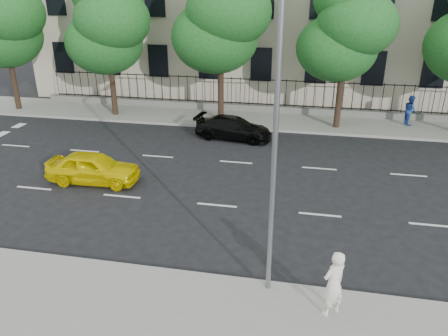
{
  "coord_description": "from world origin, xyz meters",
  "views": [
    {
      "loc": [
        3.2,
        -12.41,
        8.21
      ],
      "look_at": [
        0.19,
        3.0,
        1.41
      ],
      "focal_mm": 35.0,
      "sensor_mm": 36.0,
      "label": 1
    }
  ],
  "objects_px": {
    "street_light": "(278,112)",
    "woman_near": "(334,284)",
    "black_sedan": "(233,128)",
    "yellow_taxi": "(93,168)"
  },
  "relations": [
    {
      "from": "black_sedan",
      "to": "street_light",
      "type": "bearing_deg",
      "value": -157.86
    },
    {
      "from": "street_light",
      "to": "woman_near",
      "type": "bearing_deg",
      "value": -36.4
    },
    {
      "from": "woman_near",
      "to": "black_sedan",
      "type": "bearing_deg",
      "value": -111.17
    },
    {
      "from": "street_light",
      "to": "black_sedan",
      "type": "xyz_separation_m",
      "value": [
        -3.22,
        12.17,
        -4.53
      ]
    },
    {
      "from": "street_light",
      "to": "woman_near",
      "type": "xyz_separation_m",
      "value": [
        1.71,
        -1.26,
        -4.05
      ]
    },
    {
      "from": "street_light",
      "to": "black_sedan",
      "type": "distance_m",
      "value": 13.37
    },
    {
      "from": "black_sedan",
      "to": "woman_near",
      "type": "bearing_deg",
      "value": -152.51
    },
    {
      "from": "street_light",
      "to": "black_sedan",
      "type": "bearing_deg",
      "value": 104.81
    },
    {
      "from": "yellow_taxi",
      "to": "black_sedan",
      "type": "bearing_deg",
      "value": -38.53
    },
    {
      "from": "black_sedan",
      "to": "woman_near",
      "type": "distance_m",
      "value": 14.32
    }
  ]
}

